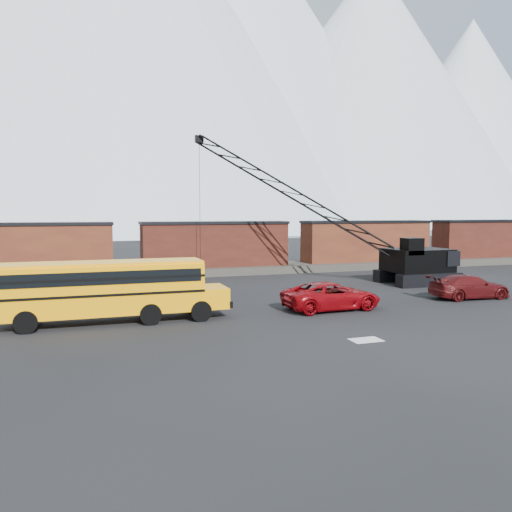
{
  "coord_description": "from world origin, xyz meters",
  "views": [
    {
      "loc": [
        -11.11,
        -23.2,
        5.7
      ],
      "look_at": [
        -1.32,
        6.08,
        3.0
      ],
      "focal_mm": 35.0,
      "sensor_mm": 36.0,
      "label": 1
    }
  ],
  "objects_px": {
    "maroon_suv": "(469,287)",
    "crawler_crane": "(296,195)",
    "school_bus": "(111,288)",
    "red_pickup": "(332,296)"
  },
  "relations": [
    {
      "from": "maroon_suv",
      "to": "crawler_crane",
      "type": "height_order",
      "value": "crawler_crane"
    },
    {
      "from": "school_bus",
      "to": "crawler_crane",
      "type": "bearing_deg",
      "value": 37.5
    },
    {
      "from": "red_pickup",
      "to": "crawler_crane",
      "type": "distance_m",
      "value": 13.94
    },
    {
      "from": "school_bus",
      "to": "maroon_suv",
      "type": "height_order",
      "value": "school_bus"
    },
    {
      "from": "red_pickup",
      "to": "crawler_crane",
      "type": "bearing_deg",
      "value": -15.52
    },
    {
      "from": "school_bus",
      "to": "red_pickup",
      "type": "xyz_separation_m",
      "value": [
        12.44,
        -0.41,
        -0.98
      ]
    },
    {
      "from": "red_pickup",
      "to": "school_bus",
      "type": "bearing_deg",
      "value": 85.65
    },
    {
      "from": "maroon_suv",
      "to": "crawler_crane",
      "type": "xyz_separation_m",
      "value": [
        -7.61,
        11.61,
        6.32
      ]
    },
    {
      "from": "school_bus",
      "to": "red_pickup",
      "type": "relative_size",
      "value": 1.98
    },
    {
      "from": "school_bus",
      "to": "crawler_crane",
      "type": "distance_m",
      "value": 19.95
    }
  ]
}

